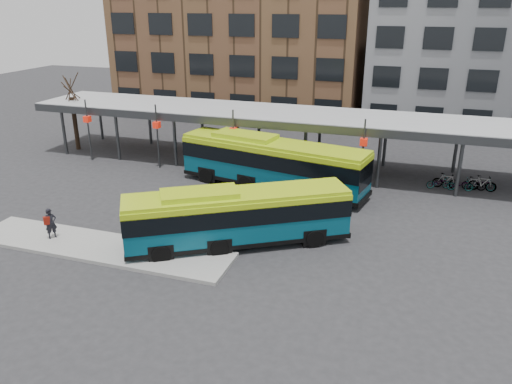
% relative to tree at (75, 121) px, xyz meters
% --- Properties ---
extents(ground, '(120.00, 120.00, 0.00)m').
position_rel_tree_xyz_m(ground, '(18.00, -12.00, -2.43)').
color(ground, '#28282B').
rests_on(ground, ground).
extents(boarding_island, '(14.00, 3.00, 0.18)m').
position_rel_tree_xyz_m(boarding_island, '(12.50, -15.00, -2.34)').
color(boarding_island, gray).
rests_on(boarding_island, ground).
extents(canopy, '(40.00, 6.53, 4.80)m').
position_rel_tree_xyz_m(canopy, '(17.94, 0.87, 1.47)').
color(canopy, '#999B9E').
rests_on(canopy, ground).
extents(tree, '(1.64, 1.64, 5.60)m').
position_rel_tree_xyz_m(tree, '(0.00, 0.00, 0.00)').
color(tree, black).
rests_on(tree, ground).
extents(building_brick, '(26.00, 14.00, 22.00)m').
position_rel_tree_xyz_m(building_brick, '(8.00, 20.00, 8.57)').
color(building_brick, brown).
rests_on(building_brick, ground).
extents(building_grey, '(24.00, 14.00, 20.00)m').
position_rel_tree_xyz_m(building_grey, '(34.00, 20.00, 7.57)').
color(building_grey, slate).
rests_on(building_grey, ground).
extents(bus_front, '(10.97, 7.97, 3.13)m').
position_rel_tree_xyz_m(bus_front, '(18.99, -12.38, -0.80)').
color(bus_front, '#08495E').
rests_on(bus_front, ground).
extents(bus_rear, '(13.03, 5.12, 3.51)m').
position_rel_tree_xyz_m(bus_rear, '(18.30, -3.82, -0.60)').
color(bus_rear, '#08495E').
rests_on(bus_rear, ground).
extents(pedestrian, '(0.66, 0.71, 1.64)m').
position_rel_tree_xyz_m(pedestrian, '(9.65, -15.03, -1.42)').
color(pedestrian, black).
rests_on(pedestrian, boarding_island).
extents(bike_rack, '(4.47, 1.59, 1.06)m').
position_rel_tree_xyz_m(bike_rack, '(30.54, -0.11, -1.96)').
color(bike_rack, slate).
rests_on(bike_rack, ground).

